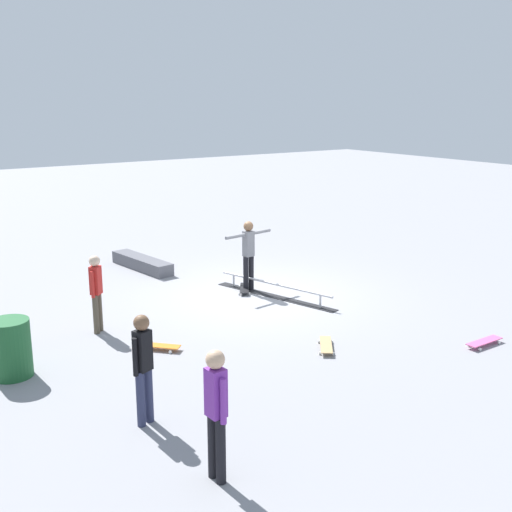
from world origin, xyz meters
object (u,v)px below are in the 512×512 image
object	(u,v)px
skate_ledge	(142,263)
skateboard_main	(245,288)
skater_main	(248,251)
loose_skateboard_pink	(484,341)
trash_bin	(11,349)
grind_rail	(275,291)
loose_skateboard_natural	(326,345)
bystander_red_shirt	(96,289)
bystander_purple_shirt	(216,408)
bystander_black_shirt	(143,363)
loose_skateboard_orange	(158,346)

from	to	relation	value
skate_ledge	skateboard_main	world-z (taller)	skate_ledge
skater_main	loose_skateboard_pink	xyz separation A→B (m)	(-5.12, -1.62, -0.86)
skateboard_main	trash_bin	bearing A→B (deg)	-38.19
skateboard_main	skate_ledge	bearing A→B (deg)	-126.19
grind_rail	loose_skateboard_pink	bearing A→B (deg)	-178.23
loose_skateboard_pink	loose_skateboard_natural	distance (m)	2.84
bystander_red_shirt	bystander_purple_shirt	bearing A→B (deg)	39.72
bystander_purple_shirt	grind_rail	bearing A→B (deg)	-45.05
bystander_black_shirt	loose_skateboard_natural	size ratio (longest dim) A/B	2.06
skater_main	bystander_red_shirt	xyz separation A→B (m)	(-0.61, 3.79, -0.10)
loose_skateboard_natural	loose_skateboard_orange	distance (m)	2.95
skater_main	bystander_red_shirt	bearing A→B (deg)	1.52
grind_rail	loose_skateboard_natural	world-z (taller)	grind_rail
skater_main	loose_skateboard_orange	bearing A→B (deg)	24.29
bystander_black_shirt	loose_skateboard_natural	distance (m)	3.88
bystander_purple_shirt	trash_bin	size ratio (longest dim) A/B	1.72
bystander_purple_shirt	loose_skateboard_orange	world-z (taller)	bystander_purple_shirt
skate_ledge	bystander_red_shirt	distance (m)	4.61
trash_bin	bystander_red_shirt	bearing A→B (deg)	-58.86
grind_rail	bystander_black_shirt	world-z (taller)	bystander_black_shirt
skateboard_main	bystander_black_shirt	world-z (taller)	bystander_black_shirt
loose_skateboard_natural	trash_bin	size ratio (longest dim) A/B	0.81
loose_skateboard_pink	loose_skateboard_orange	world-z (taller)	same
skate_ledge	bystander_red_shirt	size ratio (longest dim) A/B	1.50
skater_main	skateboard_main	distance (m)	0.87
grind_rail	trash_bin	size ratio (longest dim) A/B	3.38
loose_skateboard_pink	skateboard_main	bearing A→B (deg)	107.82
bystander_purple_shirt	loose_skateboard_orange	bearing A→B (deg)	-20.00
loose_skateboard_pink	loose_skateboard_natural	size ratio (longest dim) A/B	1.07
loose_skateboard_natural	skater_main	bearing A→B (deg)	25.71
bystander_purple_shirt	skate_ledge	bearing A→B (deg)	-23.12
bystander_black_shirt	loose_skateboard_pink	bearing A→B (deg)	152.35
bystander_purple_shirt	bystander_red_shirt	distance (m)	5.40
skate_ledge	bystander_red_shirt	world-z (taller)	bystander_red_shirt
loose_skateboard_pink	trash_bin	distance (m)	8.02
bystander_black_shirt	loose_skateboard_natural	xyz separation A→B (m)	(0.64, -3.74, -0.80)
grind_rail	skate_ledge	distance (m)	4.09
bystander_red_shirt	loose_skateboard_orange	bearing A→B (deg)	66.90
bystander_purple_shirt	loose_skateboard_pink	size ratio (longest dim) A/B	1.99
loose_skateboard_natural	trash_bin	distance (m)	5.22
bystander_red_shirt	bystander_black_shirt	xyz separation A→B (m)	(-3.69, 0.75, 0.04)
skateboard_main	loose_skateboard_pink	world-z (taller)	same
loose_skateboard_natural	bystander_purple_shirt	bearing A→B (deg)	160.76
skateboard_main	bystander_red_shirt	bearing A→B (deg)	-46.03
loose_skateboard_pink	loose_skateboard_orange	distance (m)	5.78
trash_bin	skate_ledge	bearing A→B (deg)	-42.44
skater_main	bystander_black_shirt	size ratio (longest dim) A/B	1.04
bystander_purple_shirt	bystander_red_shirt	world-z (taller)	bystander_purple_shirt
skater_main	loose_skateboard_natural	xyz separation A→B (m)	(-3.65, 0.81, -0.86)
skater_main	bystander_black_shirt	bearing A→B (deg)	35.87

